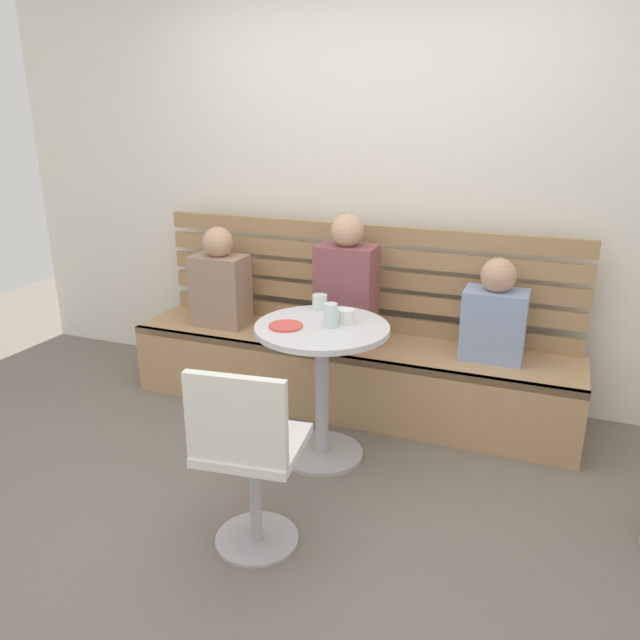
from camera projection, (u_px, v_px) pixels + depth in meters
The scene contains 14 objects.
ground at pixel (262, 519), 2.84m from camera, with size 8.00×8.00×0.00m, color #70665B.
back_wall at pixel (374, 162), 3.82m from camera, with size 5.20×0.10×2.90m, color white.
booth_bench at pixel (347, 374), 3.83m from camera, with size 2.70×0.52×0.44m.
booth_backrest at pixel (361, 277), 3.86m from camera, with size 2.65×0.04×0.66m.
cafe_table at pixel (322, 366), 3.20m from camera, with size 0.68×0.68×0.74m.
white_chair at pixel (248, 454), 2.50m from camera, with size 0.45×0.45×0.85m.
person_adult at pixel (346, 286), 3.64m from camera, with size 0.34×0.22×0.76m.
person_child_left at pixel (495, 316), 3.43m from camera, with size 0.34×0.22×0.57m.
person_child_middle at pixel (220, 283), 3.95m from camera, with size 0.34×0.22×0.63m.
cup_ceramic_white at pixel (346, 316), 3.15m from camera, with size 0.08×0.08×0.07m, color white.
cup_espresso_small at pixel (330, 315), 3.19m from camera, with size 0.06×0.06×0.06m, color silver.
cup_glass_short at pixel (320, 302), 3.36m from camera, with size 0.08×0.08×0.08m, color silver.
cup_glass_tall at pixel (330, 315), 3.09m from camera, with size 0.07×0.07×0.12m, color silver.
plate_small at pixel (286, 326), 3.10m from camera, with size 0.17×0.17×0.01m, color #DB4C42.
Camera 1 is at (1.11, -2.13, 1.79)m, focal length 35.11 mm.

